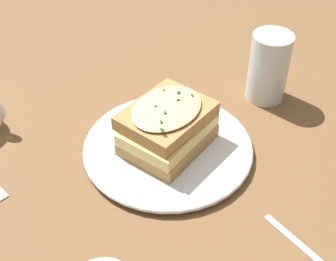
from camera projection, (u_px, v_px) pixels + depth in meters
name	position (u px, v px, depth m)	size (l,w,h in m)	color
ground_plane	(184.00, 147.00, 0.71)	(2.40, 2.40, 0.00)	brown
dinner_plate	(168.00, 148.00, 0.70)	(0.25, 0.25, 0.01)	white
sandwich	(167.00, 127.00, 0.68)	(0.15, 0.13, 0.07)	#B2844C
water_glass	(269.00, 67.00, 0.77)	(0.07, 0.07, 0.12)	silver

